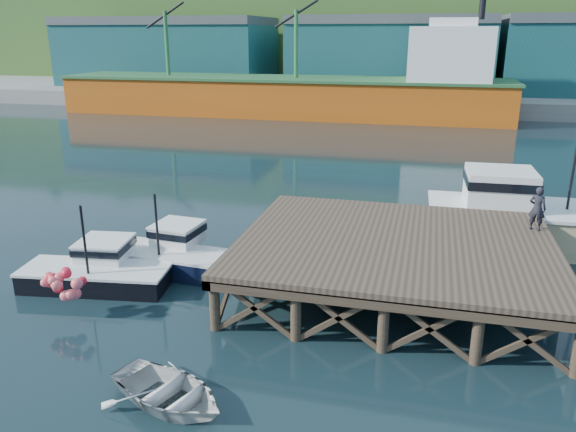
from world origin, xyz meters
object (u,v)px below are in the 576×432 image
(boat_black, at_px, (98,270))
(dockworker, at_px, (537,209))
(trawler, at_px, (548,216))
(dinghy, at_px, (168,392))
(boat_navy, at_px, (170,253))

(boat_black, height_order, dockworker, dockworker)
(trawler, relative_size, dockworker, 6.43)
(dinghy, bearing_deg, boat_navy, 45.82)
(boat_black, relative_size, dockworker, 3.39)
(boat_navy, bearing_deg, dinghy, -59.68)
(boat_navy, height_order, dockworker, dockworker)
(boat_black, distance_m, dockworker, 17.90)
(trawler, bearing_deg, dockworker, -109.64)
(trawler, bearing_deg, boat_black, -155.69)
(boat_black, relative_size, trawler, 0.53)
(boat_black, xyz_separation_m, dockworker, (17.00, 5.08, 2.36))
(boat_navy, relative_size, boat_black, 0.96)
(dinghy, xyz_separation_m, dockworker, (10.85, 11.48, 2.64))
(boat_navy, bearing_deg, trawler, 27.64)
(boat_black, xyz_separation_m, dinghy, (6.15, -6.39, -0.28))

